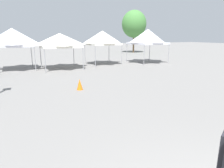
{
  "coord_description": "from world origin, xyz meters",
  "views": [
    {
      "loc": [
        -2.39,
        -1.14,
        2.79
      ],
      "look_at": [
        0.04,
        4.41,
        1.3
      ],
      "focal_mm": 31.44,
      "sensor_mm": 36.0,
      "label": 1
    }
  ],
  "objects_px": {
    "canopy_tent_far_right": "(103,38)",
    "canopy_tent_right_of_center": "(148,37)",
    "canopy_tent_behind_center": "(60,40)",
    "traffic_cone_lot_center": "(80,84)",
    "canopy_tent_far_left": "(13,37)",
    "tree_behind_tents_right": "(134,24)"
  },
  "relations": [
    {
      "from": "canopy_tent_far_right",
      "to": "canopy_tent_far_left",
      "type": "bearing_deg",
      "value": -179.22
    },
    {
      "from": "canopy_tent_behind_center",
      "to": "tree_behind_tents_right",
      "type": "xyz_separation_m",
      "value": [
        14.33,
        12.41,
        2.31
      ]
    },
    {
      "from": "canopy_tent_far_left",
      "to": "canopy_tent_far_right",
      "type": "height_order",
      "value": "canopy_tent_far_left"
    },
    {
      "from": "canopy_tent_behind_center",
      "to": "canopy_tent_far_right",
      "type": "distance_m",
      "value": 4.47
    },
    {
      "from": "traffic_cone_lot_center",
      "to": "tree_behind_tents_right",
      "type": "bearing_deg",
      "value": 53.68
    },
    {
      "from": "traffic_cone_lot_center",
      "to": "canopy_tent_far_right",
      "type": "bearing_deg",
      "value": 61.73
    },
    {
      "from": "canopy_tent_behind_center",
      "to": "canopy_tent_far_right",
      "type": "bearing_deg",
      "value": 14.54
    },
    {
      "from": "canopy_tent_far_right",
      "to": "canopy_tent_right_of_center",
      "type": "relative_size",
      "value": 0.93
    },
    {
      "from": "traffic_cone_lot_center",
      "to": "canopy_tent_behind_center",
      "type": "bearing_deg",
      "value": 87.47
    },
    {
      "from": "canopy_tent_far_right",
      "to": "tree_behind_tents_right",
      "type": "distance_m",
      "value": 15.23
    },
    {
      "from": "canopy_tent_behind_center",
      "to": "canopy_tent_right_of_center",
      "type": "distance_m",
      "value": 9.19
    },
    {
      "from": "canopy_tent_behind_center",
      "to": "traffic_cone_lot_center",
      "type": "distance_m",
      "value": 7.85
    },
    {
      "from": "tree_behind_tents_right",
      "to": "traffic_cone_lot_center",
      "type": "bearing_deg",
      "value": -126.32
    },
    {
      "from": "canopy_tent_far_left",
      "to": "canopy_tent_far_right",
      "type": "distance_m",
      "value": 7.98
    },
    {
      "from": "canopy_tent_right_of_center",
      "to": "canopy_tent_far_right",
      "type": "bearing_deg",
      "value": 172.1
    },
    {
      "from": "canopy_tent_behind_center",
      "to": "traffic_cone_lot_center",
      "type": "height_order",
      "value": "canopy_tent_behind_center"
    },
    {
      "from": "canopy_tent_right_of_center",
      "to": "tree_behind_tents_right",
      "type": "distance_m",
      "value": 13.18
    },
    {
      "from": "canopy_tent_right_of_center",
      "to": "traffic_cone_lot_center",
      "type": "height_order",
      "value": "canopy_tent_right_of_center"
    },
    {
      "from": "canopy_tent_right_of_center",
      "to": "tree_behind_tents_right",
      "type": "bearing_deg",
      "value": 66.66
    },
    {
      "from": "canopy_tent_far_right",
      "to": "canopy_tent_right_of_center",
      "type": "distance_m",
      "value": 4.89
    },
    {
      "from": "tree_behind_tents_right",
      "to": "canopy_tent_right_of_center",
      "type": "bearing_deg",
      "value": -113.34
    },
    {
      "from": "canopy_tent_far_left",
      "to": "canopy_tent_right_of_center",
      "type": "relative_size",
      "value": 0.97
    }
  ]
}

